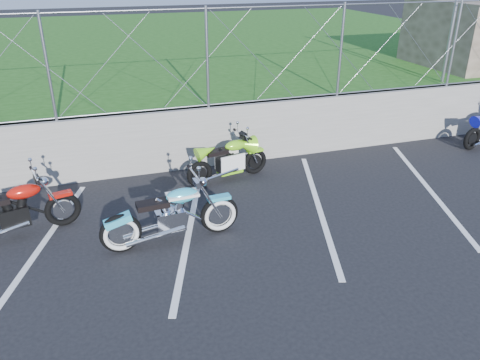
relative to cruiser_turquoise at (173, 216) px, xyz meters
name	(u,v)px	position (x,y,z in m)	size (l,w,h in m)	color
ground	(204,259)	(0.33, -0.65, -0.44)	(90.00, 90.00, 0.00)	black
retaining_wall	(163,141)	(0.33, 2.85, 0.21)	(30.00, 0.22, 1.30)	slate
grass_field	(122,57)	(0.33, 12.85, 0.21)	(30.00, 20.00, 1.30)	#1D4D14
chain_link_fence	(157,62)	(0.33, 2.85, 1.86)	(28.00, 0.03, 2.00)	gray
sign_pole	(453,20)	(7.53, 3.25, 2.36)	(0.08, 0.08, 3.00)	gray
parking_lines	(257,216)	(1.53, 0.35, -0.44)	(18.29, 4.31, 0.01)	silver
cruiser_turquoise	(173,216)	(0.00, 0.00, 0.00)	(2.23, 0.70, 1.11)	black
naked_orange	(17,213)	(-2.35, 0.89, -0.01)	(2.01, 0.73, 1.02)	black
sportbike_green	(229,161)	(1.50, 1.96, -0.04)	(1.80, 0.64, 0.94)	black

